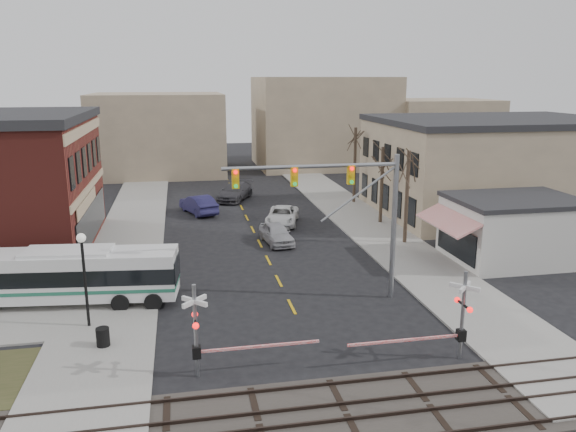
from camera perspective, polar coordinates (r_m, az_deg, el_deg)
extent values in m
plane|color=black|center=(28.53, 1.19, -10.77)|extent=(160.00, 160.00, 0.00)
cube|color=gray|center=(47.03, -15.48, -1.22)|extent=(5.00, 60.00, 0.12)
cube|color=gray|center=(49.21, 7.12, -0.16)|extent=(5.00, 60.00, 0.12)
cube|color=#332D28|center=(21.72, 5.89, -19.31)|extent=(160.00, 5.00, 0.06)
cube|color=#2D231E|center=(22.06, 5.52, -18.45)|extent=(160.00, 0.08, 0.14)
cube|color=#2D231E|center=(23.24, 4.48, -16.62)|extent=(160.00, 0.08, 0.14)
cube|color=#2D231E|center=(21.29, 6.30, -19.79)|extent=(160.00, 0.08, 0.14)
cube|color=tan|center=(42.53, -19.53, 2.78)|extent=(0.10, 15.00, 0.50)
cube|color=tan|center=(41.99, -19.98, 8.28)|extent=(0.10, 15.00, 0.70)
cube|color=black|center=(43.04, -19.26, -0.48)|extent=(0.08, 13.00, 2.60)
cube|color=gray|center=(53.62, 20.10, 4.56)|extent=(20.00, 15.00, 8.00)
cube|color=#262628|center=(53.16, 20.48, 9.08)|extent=(20.30, 15.30, 0.50)
cube|color=beige|center=(40.08, 21.92, -1.45)|extent=(8.00, 6.00, 4.00)
cube|color=#262628|center=(39.61, 22.19, 1.56)|extent=(8.20, 6.20, 0.30)
cube|color=red|center=(37.48, 15.86, -0.40)|extent=(1.68, 6.00, 0.87)
cylinder|color=#382B21|center=(41.49, 11.98, 1.89)|extent=(0.28, 0.28, 6.75)
cylinder|color=#382B21|center=(47.11, 9.49, 3.13)|extent=(0.28, 0.28, 6.30)
cylinder|color=#382B21|center=(54.55, 6.80, 5.15)|extent=(0.28, 0.28, 7.20)
cube|color=silver|center=(32.25, -21.31, -5.57)|extent=(11.51, 3.71, 2.47)
cube|color=black|center=(32.21, -21.33, -5.31)|extent=(11.55, 3.75, 0.85)
cube|color=#21654C|center=(32.45, -21.21, -6.57)|extent=(11.55, 3.75, 0.19)
cylinder|color=black|center=(32.66, -21.12, -7.58)|extent=(1.21, 2.54, 0.94)
cylinder|color=gray|center=(30.82, 10.69, -1.21)|extent=(0.28, 0.28, 8.00)
cylinder|color=gray|center=(28.73, 2.41, 5.06)|extent=(9.19, 0.20, 0.20)
cube|color=gold|center=(29.36, 6.39, 4.19)|extent=(0.35, 0.30, 1.00)
cube|color=gold|center=(28.62, 0.63, 4.03)|extent=(0.35, 0.30, 1.00)
cube|color=gold|center=(28.18, -5.36, 3.81)|extent=(0.35, 0.30, 1.00)
cylinder|color=gray|center=(23.25, -9.35, -11.51)|extent=(0.16, 0.16, 4.00)
cube|color=silver|center=(22.73, -9.48, -8.54)|extent=(1.00, 1.00, 0.18)
cube|color=silver|center=(22.73, -9.48, -8.54)|extent=(1.00, 1.00, 0.18)
sphere|color=#FF0C0C|center=(22.54, -9.36, -10.95)|extent=(0.26, 0.26, 0.26)
sphere|color=#FF0C0C|center=(23.55, -9.45, -9.84)|extent=(0.26, 0.26, 0.26)
cube|color=black|center=(23.65, -9.27, -13.48)|extent=(0.35, 0.35, 0.50)
cube|color=#FF0C0C|center=(23.82, -2.84, -13.08)|extent=(5.00, 0.10, 0.10)
cylinder|color=gray|center=(25.48, 17.31, -9.65)|extent=(0.16, 0.16, 4.00)
cube|color=silver|center=(25.00, 17.53, -6.91)|extent=(1.00, 1.00, 0.18)
cube|color=silver|center=(25.00, 17.53, -6.91)|extent=(1.00, 1.00, 0.18)
sphere|color=#FF0C0C|center=(24.84, 17.99, -9.06)|extent=(0.26, 0.26, 0.26)
sphere|color=#FF0C0C|center=(25.73, 16.82, -8.16)|extent=(0.26, 0.26, 0.26)
cube|color=black|center=(25.84, 17.17, -11.48)|extent=(0.35, 0.35, 0.50)
cube|color=#FF0C0C|center=(24.78, 11.73, -12.26)|extent=(5.00, 0.10, 0.10)
cylinder|color=black|center=(28.79, -19.89, -6.51)|extent=(0.14, 0.14, 4.31)
sphere|color=silver|center=(28.11, -20.27, -2.10)|extent=(0.44, 0.44, 0.44)
cylinder|color=black|center=(27.16, -18.29, -11.58)|extent=(0.60, 0.60, 0.85)
imported|color=#A5A4A9|center=(41.32, -1.19, -1.77)|extent=(2.33, 4.61, 1.51)
imported|color=#1D1A43|center=(51.02, -9.09, 1.18)|extent=(3.47, 5.41, 1.68)
imported|color=white|center=(46.68, -0.59, 0.03)|extent=(3.79, 5.70, 1.45)
imported|color=#39383D|center=(56.33, -5.41, 2.48)|extent=(4.54, 6.21, 1.67)
imported|color=#4D453E|center=(31.94, -18.41, -6.64)|extent=(0.55, 0.76, 1.94)
imported|color=#34345B|center=(35.23, -20.26, -4.91)|extent=(1.06, 1.15, 1.90)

